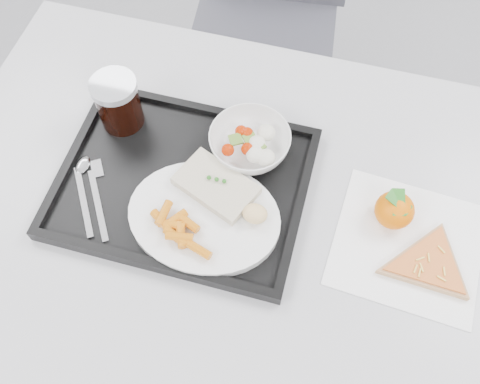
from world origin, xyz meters
name	(u,v)px	position (x,y,z in m)	size (l,w,h in m)	color
room	(120,116)	(0.00, 0.00, 1.40)	(6.04, 7.04, 2.84)	#939399
table	(250,224)	(0.00, 0.30, 0.68)	(1.20, 0.80, 0.75)	silver
chair	(269,3)	(-0.14, 1.07, 0.54)	(0.46, 0.46, 0.93)	#3C3C44
tray	(183,184)	(-0.13, 0.31, 0.76)	(0.45, 0.35, 0.03)	black
dinner_plate	(204,217)	(-0.07, 0.25, 0.77)	(0.27, 0.27, 0.02)	white
fish_fillet	(216,185)	(-0.07, 0.31, 0.79)	(0.16, 0.13, 0.03)	beige
bread_roll	(255,214)	(0.02, 0.27, 0.80)	(0.05, 0.04, 0.03)	tan
salad_bowl	(250,143)	(-0.03, 0.41, 0.79)	(0.15, 0.15, 0.05)	white
cola_glass	(118,102)	(-0.29, 0.42, 0.82)	(0.09, 0.09, 0.11)	black
cutlery	(89,187)	(-0.29, 0.26, 0.77)	(0.13, 0.16, 0.01)	silver
napkin	(407,244)	(0.28, 0.30, 0.75)	(0.27, 0.26, 0.00)	white
tangerine	(394,210)	(0.25, 0.34, 0.79)	(0.08, 0.08, 0.07)	#FF6F02
pizza_slice	(429,264)	(0.32, 0.27, 0.76)	(0.24, 0.24, 0.02)	tan
carrot_pile	(177,229)	(-0.10, 0.21, 0.79)	(0.13, 0.09, 0.02)	orange
salad_contents	(255,145)	(-0.02, 0.40, 0.80)	(0.10, 0.09, 0.03)	#A91F00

